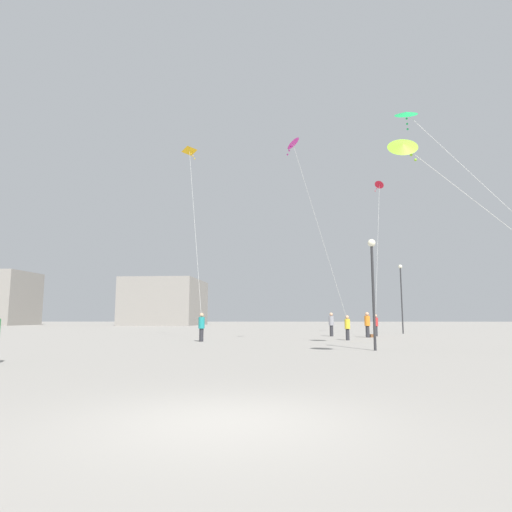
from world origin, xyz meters
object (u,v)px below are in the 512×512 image
at_px(lamppost_east, 401,289).
at_px(lamppost_west, 373,275).
at_px(person_in_teal, 201,326).
at_px(person_in_red, 376,324).
at_px(handbag_beside_flyer, 372,336).
at_px(person_in_orange, 367,324).
at_px(kite_amber_delta, 190,157).
at_px(kite_crimson_diamond, 379,187).
at_px(building_centre_hall, 166,302).
at_px(person_in_yellow, 347,327).
at_px(person_in_grey, 331,323).
at_px(kite_emerald_diamond, 408,115).
at_px(kite_magenta_diamond, 293,146).
at_px(kite_lime_diamond, 405,147).

bearing_deg(lamppost_east, lamppost_west, -109.75).
height_order(person_in_teal, person_in_red, person_in_teal).
xyz_separation_m(lamppost_west, handbag_beside_flyer, (2.93, 13.22, -3.26)).
height_order(person_in_orange, person_in_teal, person_in_orange).
relative_size(kite_amber_delta, lamppost_east, 2.05).
bearing_deg(kite_crimson_diamond, lamppost_east, 30.34).
relative_size(building_centre_hall, handbag_beside_flyer, 55.05).
distance_m(building_centre_hall, handbag_beside_flyer, 59.55).
bearing_deg(person_in_yellow, person_in_orange, 8.67).
height_order(person_in_grey, kite_emerald_diamond, kite_emerald_diamond).
xyz_separation_m(kite_crimson_diamond, kite_amber_delta, (-16.10, -8.08, 0.03)).
height_order(kite_magenta_diamond, lamppost_east, kite_magenta_diamond).
relative_size(person_in_yellow, kite_magenta_diamond, 0.15).
height_order(person_in_teal, kite_magenta_diamond, kite_magenta_diamond).
distance_m(person_in_red, building_centre_hall, 58.18).
xyz_separation_m(person_in_orange, kite_lime_diamond, (-2.41, -18.01, 6.54)).
bearing_deg(kite_emerald_diamond, person_in_red, 83.46).
bearing_deg(person_in_red, person_in_yellow, -179.16).
distance_m(kite_emerald_diamond, building_centre_hall, 71.36).
distance_m(person_in_yellow, kite_emerald_diamond, 13.72).
height_order(person_in_yellow, lamppost_east, lamppost_east).
relative_size(person_in_red, kite_magenta_diamond, 0.15).
distance_m(kite_amber_delta, lamppost_west, 18.63).
distance_m(kite_lime_diamond, lamppost_west, 6.43).
relative_size(kite_lime_diamond, lamppost_west, 1.75).
xyz_separation_m(kite_lime_diamond, lamppost_west, (-0.17, 4.89, -4.17)).
height_order(person_in_grey, person_in_teal, person_in_grey).
relative_size(person_in_orange, person_in_grey, 1.01).
distance_m(person_in_grey, building_centre_hall, 56.56).
bearing_deg(kite_emerald_diamond, handbag_beside_flyer, 85.71).
xyz_separation_m(person_in_grey, lamppost_east, (7.26, 5.69, 3.08)).
distance_m(person_in_orange, lamppost_west, 13.58).
bearing_deg(handbag_beside_flyer, lamppost_east, 59.12).
relative_size(kite_emerald_diamond, lamppost_west, 2.03).
bearing_deg(person_in_grey, person_in_teal, -114.09).
distance_m(person_in_grey, person_in_teal, 12.06).
bearing_deg(handbag_beside_flyer, lamppost_west, -102.48).
height_order(person_in_orange, person_in_red, person_in_orange).
xyz_separation_m(person_in_yellow, kite_magenta_diamond, (-3.58, -3.46, 10.93)).
height_order(person_in_yellow, kite_lime_diamond, kite_lime_diamond).
relative_size(kite_emerald_diamond, handbag_beside_flyer, 31.99).
distance_m(person_in_yellow, lamppost_west, 9.39).
height_order(person_in_orange, kite_crimson_diamond, kite_crimson_diamond).
relative_size(kite_crimson_diamond, handbag_beside_flyer, 39.62).
height_order(person_in_yellow, kite_magenta_diamond, kite_magenta_diamond).
bearing_deg(kite_lime_diamond, person_in_orange, 82.37).
bearing_deg(kite_magenta_diamond, person_in_red, 54.21).
xyz_separation_m(person_in_teal, handbag_beside_flyer, (11.78, 6.01, -0.84)).
bearing_deg(kite_lime_diamond, kite_magenta_diamond, 107.79).
bearing_deg(kite_crimson_diamond, person_in_grey, -139.48).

